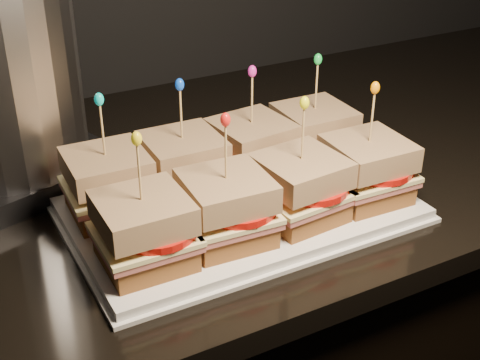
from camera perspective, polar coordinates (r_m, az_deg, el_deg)
name	(u,v)px	position (r m, az deg, el deg)	size (l,w,h in m)	color
granite_slab	(295,152)	(1.13, 4.68, 2.39)	(2.18, 0.75, 0.03)	black
platter	(240,210)	(0.91, 0.00, -2.54)	(0.45, 0.28, 0.02)	white
platter_rim	(240,213)	(0.91, 0.00, -2.87)	(0.46, 0.29, 0.01)	white
sandwich_0_bread_bot	(110,203)	(0.90, -11.01, -1.90)	(0.10, 0.10, 0.03)	brown
sandwich_0_ham	(109,191)	(0.89, -11.12, -0.92)	(0.11, 0.10, 0.01)	#B65852
sandwich_0_cheese	(108,186)	(0.89, -11.16, -0.53)	(0.11, 0.11, 0.01)	#F9EB9E
sandwich_0_tomato	(118,181)	(0.88, -10.34, -0.09)	(0.10, 0.10, 0.01)	red
sandwich_0_bread_top	(106,166)	(0.87, -11.34, 1.14)	(0.10, 0.10, 0.03)	#55260E
sandwich_0_pick	(103,133)	(0.85, -11.64, 3.95)	(0.00, 0.00, 0.09)	tan
sandwich_0_frill	(99,99)	(0.83, -11.94, 6.76)	(0.01, 0.01, 0.02)	#06C9C2
sandwich_1_bread_bot	(184,184)	(0.93, -4.79, -0.34)	(0.10, 0.10, 0.03)	brown
sandwich_1_ham	(184,173)	(0.92, -4.83, 0.62)	(0.11, 0.10, 0.01)	#B65852
sandwich_1_cheese	(183,168)	(0.92, -4.85, 1.01)	(0.11, 0.11, 0.01)	#F9EB9E
sandwich_1_tomato	(193,163)	(0.91, -4.03, 1.44)	(0.10, 0.10, 0.01)	red
sandwich_1_bread_top	(183,149)	(0.90, -4.92, 2.64)	(0.10, 0.10, 0.03)	#55260E
sandwich_1_pick	(181,117)	(0.88, -5.05, 5.39)	(0.00, 0.00, 0.09)	tan
sandwich_1_frill	(180,85)	(0.87, -5.17, 8.12)	(0.01, 0.01, 0.02)	blue
sandwich_2_bread_bot	(251,167)	(0.97, 0.98, 1.11)	(0.10, 0.10, 0.03)	brown
sandwich_2_ham	(251,156)	(0.96, 0.98, 2.04)	(0.11, 0.10, 0.01)	#B65852
sandwich_2_cheese	(251,152)	(0.96, 0.99, 2.42)	(0.11, 0.11, 0.01)	#F9EB9E
sandwich_2_tomato	(261,147)	(0.96, 1.79, 2.83)	(0.10, 0.10, 0.01)	red
sandwich_2_bread_top	(252,133)	(0.95, 1.00, 4.00)	(0.10, 0.10, 0.03)	#55260E
sandwich_2_pick	(252,102)	(0.93, 1.03, 6.64)	(0.00, 0.00, 0.09)	tan
sandwich_2_frill	(252,71)	(0.91, 1.05, 9.26)	(0.01, 0.01, 0.02)	#CD219B
sandwich_3_bread_bot	(313,152)	(1.02, 6.22, 2.42)	(0.10, 0.10, 0.03)	brown
sandwich_3_ham	(313,141)	(1.01, 6.27, 3.31)	(0.11, 0.10, 0.01)	#B65852
sandwich_3_cheese	(313,137)	(1.01, 6.29, 3.67)	(0.11, 0.11, 0.01)	#F9EB9E
sandwich_3_tomato	(323,132)	(1.01, 7.07, 4.06)	(0.10, 0.10, 0.01)	red
sandwich_3_bread_top	(315,119)	(1.00, 6.38, 5.19)	(0.10, 0.10, 0.03)	#55260E
sandwich_3_pick	(316,89)	(0.98, 6.52, 7.71)	(0.00, 0.00, 0.09)	tan
sandwich_3_frill	(318,59)	(0.97, 6.67, 10.20)	(0.01, 0.01, 0.02)	green
sandwich_4_bread_bot	(146,252)	(0.79, -8.04, -6.07)	(0.10, 0.10, 0.03)	brown
sandwich_4_ham	(145,239)	(0.78, -8.13, -5.01)	(0.11, 0.10, 0.01)	#B65852
sandwich_4_cheese	(144,234)	(0.78, -8.17, -4.58)	(0.11, 0.11, 0.01)	#F9EB9E
sandwich_4_tomato	(156,228)	(0.77, -7.22, -4.11)	(0.10, 0.10, 0.01)	red
sandwich_4_bread_top	(143,212)	(0.76, -8.32, -2.76)	(0.10, 0.10, 0.03)	#55260E
sandwich_4_pick	(140,176)	(0.74, -8.57, 0.35)	(0.00, 0.00, 0.09)	tan
sandwich_4_frill	(137,139)	(0.72, -8.82, 3.50)	(0.01, 0.01, 0.02)	yellow
sandwich_5_bread_bot	(227,228)	(0.83, -1.14, -4.13)	(0.10, 0.10, 0.03)	brown
sandwich_5_ham	(227,216)	(0.82, -1.16, -3.09)	(0.11, 0.10, 0.01)	#B65852
sandwich_5_cheese	(226,211)	(0.82, -1.16, -2.67)	(0.11, 0.11, 0.01)	#F9EB9E
sandwich_5_tomato	(237,206)	(0.81, -0.22, -2.21)	(0.10, 0.10, 0.01)	red
sandwich_5_bread_top	(226,190)	(0.80, -1.18, -0.90)	(0.10, 0.10, 0.03)	#55260E
sandwich_5_pick	(226,155)	(0.78, -1.22, 2.12)	(0.00, 0.00, 0.09)	tan
sandwich_5_frill	(225,120)	(0.76, -1.25, 5.16)	(0.01, 0.01, 0.02)	red
sandwich_6_bread_bot	(299,207)	(0.87, 5.08, -2.32)	(0.10, 0.10, 0.03)	brown
sandwich_6_ham	(300,195)	(0.87, 5.13, -1.32)	(0.11, 0.10, 0.01)	#B65852
sandwich_6_cheese	(300,191)	(0.86, 5.15, -0.91)	(0.11, 0.11, 0.01)	#F9EB9E
sandwich_6_tomato	(311,185)	(0.86, 6.06, -0.46)	(0.10, 0.10, 0.01)	red
sandwich_6_bread_top	(301,171)	(0.85, 5.24, 0.80)	(0.10, 0.10, 0.03)	#55260E
sandwich_6_pick	(303,137)	(0.83, 5.38, 3.68)	(0.00, 0.00, 0.09)	tan
sandwich_6_frill	(304,103)	(0.81, 5.53, 6.57)	(0.01, 0.01, 0.02)	#EEF110
sandwich_7_bread_bot	(365,188)	(0.93, 10.61, -0.68)	(0.10, 0.10, 0.03)	brown
sandwich_7_ham	(366,177)	(0.92, 10.71, 0.27)	(0.11, 0.10, 0.01)	#B65852
sandwich_7_cheese	(367,172)	(0.92, 10.75, 0.66)	(0.11, 0.11, 0.01)	#F9EB9E
sandwich_7_tomato	(377,167)	(0.92, 11.61, 1.08)	(0.10, 0.10, 0.01)	red
sandwich_7_bread_top	(369,153)	(0.91, 10.91, 2.28)	(0.10, 0.10, 0.03)	#55260E
sandwich_7_pick	(372,120)	(0.89, 11.19, 5.01)	(0.00, 0.00, 0.09)	tan
sandwich_7_frill	(375,88)	(0.87, 11.47, 7.72)	(0.01, 0.01, 0.02)	orange
appliance_base	(15,170)	(1.05, -18.68, 0.83)	(0.27, 0.22, 0.03)	#262628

